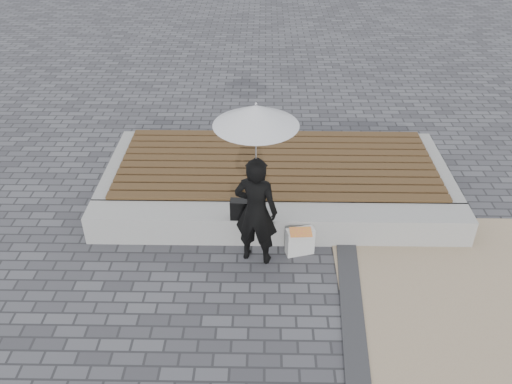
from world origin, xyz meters
TOP-DOWN VIEW (x-y plane):
  - ground at (0.00, 0.00)m, footprint 80.00×80.00m
  - edging_band at (0.75, -0.50)m, footprint 0.61×5.20m
  - seating_ledge at (0.00, 1.60)m, footprint 5.00×0.45m
  - timber_platform at (0.00, 2.80)m, footprint 5.00×2.00m
  - timber_decking at (0.00, 2.80)m, footprint 4.60×2.00m
  - woman at (-0.28, 1.14)m, footprint 0.60×0.47m
  - parasol at (-0.28, 1.14)m, footprint 0.93×0.93m
  - handbag at (-0.42, 1.44)m, footprint 0.38×0.15m
  - canvas_tote at (0.27, 1.25)m, footprint 0.37×0.23m
  - magazine at (0.27, 1.20)m, footprint 0.28×0.21m

SIDE VIEW (x-z plane):
  - ground at x=0.00m, z-range 0.00..0.00m
  - edging_band at x=0.75m, z-range 0.00..0.04m
  - canvas_tote at x=0.27m, z-range 0.00..0.37m
  - seating_ledge at x=0.00m, z-range 0.00..0.40m
  - timber_platform at x=0.00m, z-range 0.00..0.40m
  - magazine at x=0.27m, z-range 0.37..0.38m
  - timber_decking at x=0.00m, z-range 0.40..0.44m
  - handbag at x=-0.42m, z-range 0.40..0.67m
  - woman at x=-0.28m, z-range 0.00..1.45m
  - parasol at x=-0.28m, z-range 1.38..2.57m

